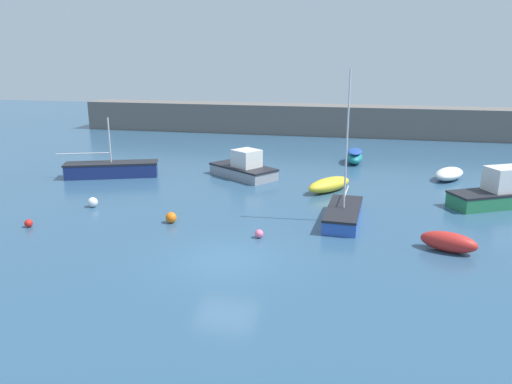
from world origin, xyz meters
The scene contains 14 objects.
ground_plane centered at (0.00, 0.00, -0.10)m, with size 120.00×120.00×0.20m, color #2D5170.
harbor_breakwater centered at (0.00, 33.09, 1.48)m, with size 48.37×3.36×2.95m, color #66605B.
motorboat_grey_hull centered at (12.53, 10.32, 0.76)m, with size 5.52×4.05×2.14m.
sailboat_short_mast centered at (-11.22, 11.91, 0.51)m, with size 6.38×3.47×3.98m.
rowboat_blue_near centered at (10.78, 15.89, 0.39)m, with size 2.72×3.31×0.77m.
rowboat_with_red_cover centered at (4.57, 19.77, 0.51)m, with size 1.24×2.91×1.02m.
rowboat_white_midwater centered at (3.30, 11.34, 0.42)m, with size 2.99×3.48×0.83m.
motorboat_with_cabin centered at (-2.53, 13.70, 0.63)m, with size 5.07×4.45×1.89m.
sailboat_tall_mast centered at (4.39, 5.84, 0.40)m, with size 1.80×4.59×7.33m.
fishing_dinghy_green centered at (8.87, 2.91, 0.42)m, with size 2.49×1.64×0.83m.
mooring_buoy_white centered at (-8.95, 5.44, 0.27)m, with size 0.53×0.53×0.53m, color white.
mooring_buoy_red centered at (-10.27, 1.84, 0.19)m, with size 0.38×0.38×0.38m, color red.
mooring_buoy_pink centered at (0.79, 2.77, 0.19)m, with size 0.39×0.39×0.39m, color #EA668C.
mooring_buoy_orange centered at (-3.85, 3.88, 0.27)m, with size 0.54×0.54×0.54m, color orange.
Camera 1 is at (5.11, -17.86, 8.04)m, focal length 35.00 mm.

